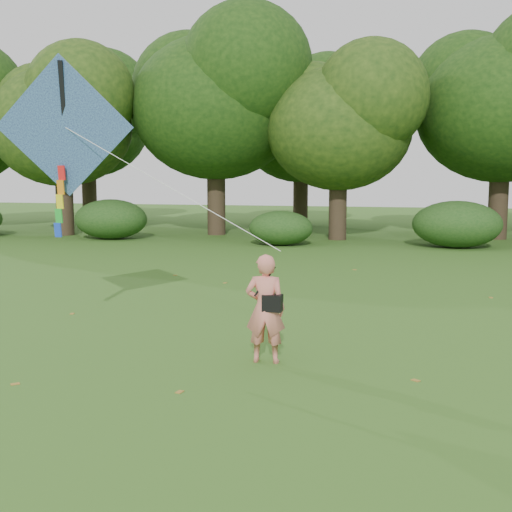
# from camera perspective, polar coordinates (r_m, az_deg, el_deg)

# --- Properties ---
(ground) EXTENTS (100.00, 100.00, 0.00)m
(ground) POSITION_cam_1_polar(r_m,az_deg,el_deg) (9.32, 5.09, -10.97)
(ground) COLOR #265114
(ground) RESTS_ON ground
(man_kite_flyer) EXTENTS (0.65, 0.46, 1.70)m
(man_kite_flyer) POSITION_cam_1_polar(r_m,az_deg,el_deg) (9.95, 0.84, -4.70)
(man_kite_flyer) COLOR #E1796A
(man_kite_flyer) RESTS_ON ground
(crossbody_bag) EXTENTS (0.43, 0.20, 0.69)m
(crossbody_bag) POSITION_cam_1_polar(r_m,az_deg,el_deg) (9.87, 1.46, -4.13)
(crossbody_bag) COLOR black
(crossbody_bag) RESTS_ON ground
(flying_kite) EXTENTS (5.40, 1.37, 3.24)m
(flying_kite) POSITION_cam_1_polar(r_m,az_deg,el_deg) (12.13, -16.65, 10.73)
(flying_kite) COLOR #222B95
(flying_kite) RESTS_ON ground
(tree_line) EXTENTS (54.70, 15.30, 9.48)m
(tree_line) POSITION_cam_1_polar(r_m,az_deg,el_deg) (31.75, 14.76, 11.90)
(tree_line) COLOR #3A2D1E
(tree_line) RESTS_ON ground
(shrub_band) EXTENTS (39.15, 3.22, 1.88)m
(shrub_band) POSITION_cam_1_polar(r_m,az_deg,el_deg) (26.52, 9.41, 2.73)
(shrub_band) COLOR #264919
(shrub_band) RESTS_ON ground
(fallen_leaves) EXTENTS (9.13, 12.89, 0.01)m
(fallen_leaves) POSITION_cam_1_polar(r_m,az_deg,el_deg) (13.25, -0.01, -5.41)
(fallen_leaves) COLOR olive
(fallen_leaves) RESTS_ON ground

